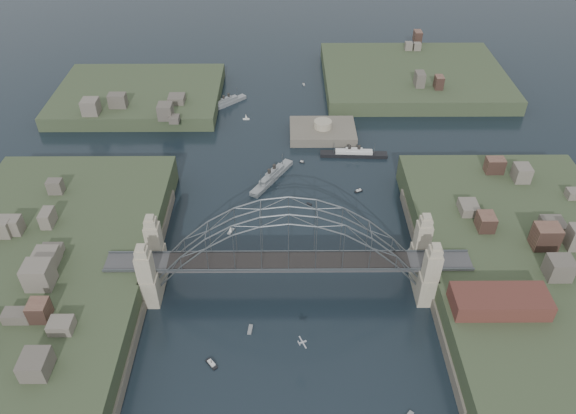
# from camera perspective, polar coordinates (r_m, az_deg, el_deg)

# --- Properties ---
(ground) EXTENTS (500.00, 500.00, 0.00)m
(ground) POSITION_cam_1_polar(r_m,az_deg,el_deg) (132.46, 0.05, -8.25)
(ground) COLOR black
(ground) RESTS_ON ground
(bridge) EXTENTS (84.00, 13.80, 24.60)m
(bridge) POSITION_cam_1_polar(r_m,az_deg,el_deg) (123.80, 0.05, -4.32)
(bridge) COLOR #434345
(bridge) RESTS_ON ground
(shore_west) EXTENTS (50.50, 90.00, 12.00)m
(shore_west) POSITION_cam_1_polar(r_m,az_deg,el_deg) (142.75, -23.82, -7.11)
(shore_west) COLOR #354328
(shore_west) RESTS_ON ground
(shore_east) EXTENTS (50.50, 90.00, 12.00)m
(shore_east) POSITION_cam_1_polar(r_m,az_deg,el_deg) (143.30, 23.81, -6.91)
(shore_east) COLOR #354328
(shore_east) RESTS_ON ground
(headland_nw) EXTENTS (60.00, 45.00, 9.00)m
(headland_nw) POSITION_cam_1_polar(r_m,az_deg,el_deg) (216.18, -15.14, 10.68)
(headland_nw) COLOR #354328
(headland_nw) RESTS_ON ground
(headland_ne) EXTENTS (70.00, 55.00, 9.50)m
(headland_ne) POSITION_cam_1_polar(r_m,az_deg,el_deg) (228.28, 12.82, 12.64)
(headland_ne) COLOR #354328
(headland_ne) RESTS_ON ground
(fort_island) EXTENTS (22.00, 16.00, 9.40)m
(fort_island) POSITION_cam_1_polar(r_m,az_deg,el_deg) (188.22, 3.59, 7.37)
(fort_island) COLOR #5E574B
(fort_island) RESTS_ON ground
(wharf_shed) EXTENTS (20.00, 8.00, 4.00)m
(wharf_shed) POSITION_cam_1_polar(r_m,az_deg,el_deg) (123.95, 21.17, -9.13)
(wharf_shed) COLOR #592D26
(wharf_shed) RESTS_ON shore_east
(finger_pier) EXTENTS (4.00, 22.00, 1.40)m
(finger_pier) POSITION_cam_1_polar(r_m,az_deg,el_deg) (121.11, 19.84, -17.12)
(finger_pier) COLOR #434345
(finger_pier) RESTS_ON ground
(naval_cruiser_near) EXTENTS (12.80, 19.05, 6.15)m
(naval_cruiser_near) POSITION_cam_1_polar(r_m,az_deg,el_deg) (165.38, -1.68, 3.13)
(naval_cruiser_near) COLOR gray
(naval_cruiser_near) RESTS_ON ground
(naval_cruiser_far) EXTENTS (14.06, 13.46, 5.78)m
(naval_cruiser_far) POSITION_cam_1_polar(r_m,az_deg,el_deg) (207.34, -6.40, 10.70)
(naval_cruiser_far) COLOR gray
(naval_cruiser_far) RESTS_ON ground
(ocean_liner) EXTENTS (21.48, 3.91, 5.24)m
(ocean_liner) POSITION_cam_1_polar(r_m,az_deg,el_deg) (177.46, 6.84, 5.50)
(ocean_liner) COLOR black
(ocean_liner) RESTS_ON ground
(aeroplane) EXTENTS (1.85, 3.13, 0.48)m
(aeroplane) POSITION_cam_1_polar(r_m,az_deg,el_deg) (113.00, 1.44, -13.90)
(aeroplane) COLOR silver
(small_boat_a) EXTENTS (1.83, 2.77, 2.38)m
(small_boat_a) POSITION_cam_1_polar(r_m,az_deg,el_deg) (147.14, -5.98, -2.34)
(small_boat_a) COLOR silver
(small_boat_a) RESTS_ON ground
(small_boat_b) EXTENTS (1.59, 1.42, 0.45)m
(small_boat_b) POSITION_cam_1_polar(r_m,az_deg,el_deg) (156.06, 2.23, 0.30)
(small_boat_b) COLOR silver
(small_boat_b) RESTS_ON ground
(small_boat_c) EXTENTS (1.17, 2.70, 0.45)m
(small_boat_c) POSITION_cam_1_polar(r_m,az_deg,el_deg) (123.95, -3.96, -12.60)
(small_boat_c) COLOR silver
(small_boat_c) RESTS_ON ground
(small_boat_d) EXTENTS (2.54, 1.82, 1.43)m
(small_boat_d) POSITION_cam_1_polar(r_m,az_deg,el_deg) (162.06, 7.34, 1.67)
(small_boat_d) COLOR silver
(small_boat_d) RESTS_ON ground
(small_boat_e) EXTENTS (2.19, 3.68, 0.45)m
(small_boat_e) POSITION_cam_1_polar(r_m,az_deg,el_deg) (174.29, -11.70, 3.99)
(small_boat_e) COLOR silver
(small_boat_e) RESTS_ON ground
(small_boat_f) EXTENTS (1.59, 0.95, 1.43)m
(small_boat_f) POSITION_cam_1_polar(r_m,az_deg,el_deg) (173.27, 1.46, 4.70)
(small_boat_f) COLOR silver
(small_boat_f) RESTS_ON ground
(small_boat_h) EXTENTS (2.29, 1.02, 2.38)m
(small_boat_h) POSITION_cam_1_polar(r_m,az_deg,el_deg) (197.09, -4.38, 9.27)
(small_boat_h) COLOR silver
(small_boat_h) RESTS_ON ground
(small_boat_i) EXTENTS (2.48, 1.70, 1.43)m
(small_boat_i) POSITION_cam_1_polar(r_m,az_deg,el_deg) (144.75, 12.72, -4.35)
(small_boat_i) COLOR silver
(small_boat_i) RESTS_ON ground
(small_boat_j) EXTENTS (2.77, 3.02, 1.43)m
(small_boat_j) POSITION_cam_1_polar(r_m,az_deg,el_deg) (119.16, -7.96, -15.83)
(small_boat_j) COLOR silver
(small_boat_j) RESTS_ON ground
(small_boat_k) EXTENTS (1.11, 1.84, 1.43)m
(small_boat_k) POSITION_cam_1_polar(r_m,az_deg,el_deg) (221.17, 1.63, 12.60)
(small_boat_k) COLOR silver
(small_boat_k) RESTS_ON ground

